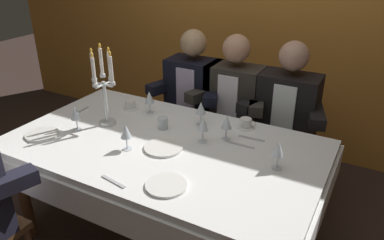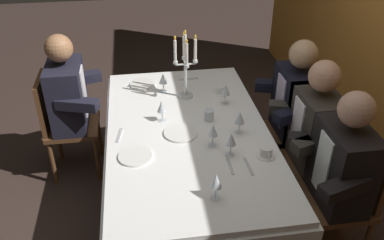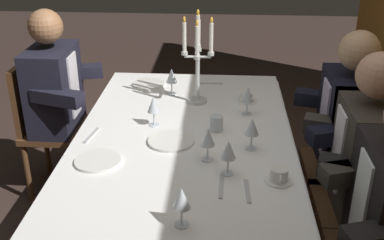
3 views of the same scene
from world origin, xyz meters
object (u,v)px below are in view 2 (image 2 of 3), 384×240
object	(u,v)px
candelabra	(185,67)
dinner_plate_1	(135,156)
wine_glass_6	(240,118)
seated_diner_0	(67,95)
coffee_cup_1	(221,90)
coffee_cup_0	(266,152)
seated_diner_1	(297,102)
seated_diner_2	(316,128)
water_tumbler_0	(209,115)
wine_glass_3	(213,131)
seated_diner_3	(344,166)
dining_table	(188,144)
wine_glass_1	(231,140)
wine_glass_0	(162,107)
dinner_plate_0	(142,84)
dinner_plate_2	(181,133)
wine_glass_2	(163,79)
wine_glass_4	(226,90)
wine_glass_5	(216,182)

from	to	relation	value
candelabra	dinner_plate_1	size ratio (longest dim) A/B	2.57
wine_glass_6	seated_diner_0	world-z (taller)	seated_diner_0
dinner_plate_1	coffee_cup_1	bearing A→B (deg)	136.80
coffee_cup_0	seated_diner_1	xyz separation A→B (m)	(-0.63, 0.44, -0.03)
dinner_plate_1	seated_diner_2	bearing A→B (deg)	97.27
water_tumbler_0	seated_diner_0	world-z (taller)	seated_diner_0
wine_glass_3	coffee_cup_1	size ratio (longest dim) A/B	1.24
candelabra	seated_diner_0	world-z (taller)	candelabra
seated_diner_0	seated_diner_3	xyz separation A→B (m)	(1.17, 1.77, 0.00)
dining_table	water_tumbler_0	distance (m)	0.25
dinner_plate_1	wine_glass_1	size ratio (longest dim) A/B	1.30
wine_glass_3	coffee_cup_1	xyz separation A→B (m)	(-0.70, 0.20, -0.09)
wine_glass_0	wine_glass_6	distance (m)	0.55
dinner_plate_1	seated_diner_1	size ratio (longest dim) A/B	0.17
dining_table	coffee_cup_0	distance (m)	0.59
candelabra	dinner_plate_0	xyz separation A→B (m)	(-0.26, -0.33, -0.25)
candelabra	dinner_plate_2	xyz separation A→B (m)	(0.51, -0.10, -0.25)
dinner_plate_1	wine_glass_2	bearing A→B (deg)	163.18
wine_glass_4	seated_diner_2	distance (m)	0.70
wine_glass_3	wine_glass_4	distance (m)	0.56
dinner_plate_0	dinner_plate_2	size ratio (longest dim) A/B	0.89
coffee_cup_0	seated_diner_1	distance (m)	0.77
seated_diner_3	coffee_cup_1	bearing A→B (deg)	-151.48
wine_glass_1	coffee_cup_1	distance (m)	0.82
seated_diner_1	wine_glass_2	bearing A→B (deg)	-107.51
dinner_plate_2	coffee_cup_1	world-z (taller)	coffee_cup_1
wine_glass_4	wine_glass_6	bearing A→B (deg)	0.94
candelabra	wine_glass_4	distance (m)	0.35
wine_glass_5	seated_diner_2	xyz separation A→B (m)	(-0.59, 0.83, -0.12)
wine_glass_0	wine_glass_5	size ratio (longest dim) A/B	1.00
dinner_plate_1	wine_glass_6	world-z (taller)	wine_glass_6
dinner_plate_0	seated_diner_0	bearing A→B (deg)	-82.10
dinner_plate_0	dinner_plate_1	world-z (taller)	same
dinner_plate_2	wine_glass_4	distance (m)	0.54
seated_diner_0	seated_diner_1	size ratio (longest dim) A/B	1.00
seated_diner_2	water_tumbler_0	bearing A→B (deg)	-105.71
wine_glass_2	water_tumbler_0	bearing A→B (deg)	30.74
candelabra	wine_glass_1	xyz separation A→B (m)	(0.79, 0.18, -0.14)
wine_glass_1	coffee_cup_0	size ratio (longest dim) A/B	1.24
wine_glass_4	water_tumbler_0	size ratio (longest dim) A/B	2.02
water_tumbler_0	seated_diner_3	size ratio (longest dim) A/B	0.07
dinner_plate_2	wine_glass_1	size ratio (longest dim) A/B	1.42
dining_table	coffee_cup_1	size ratio (longest dim) A/B	14.70
wine_glass_2	wine_glass_3	xyz separation A→B (m)	(0.79, 0.25, 0.00)
dinner_plate_0	wine_glass_5	bearing A→B (deg)	13.34
dinner_plate_1	wine_glass_5	xyz separation A→B (m)	(0.43, 0.42, 0.11)
wine_glass_6	seated_diner_3	xyz separation A→B (m)	(0.44, 0.55, -0.12)
coffee_cup_1	candelabra	bearing A→B (deg)	-85.49
dinner_plate_0	wine_glass_2	size ratio (longest dim) A/B	1.26
seated_diner_0	wine_glass_0	bearing A→B (deg)	55.35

